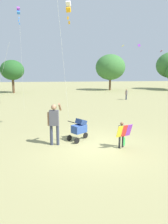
{
  "coord_description": "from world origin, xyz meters",
  "views": [
    {
      "loc": [
        -1.56,
        -7.89,
        3.12
      ],
      "look_at": [
        -0.27,
        1.1,
        1.3
      ],
      "focal_mm": 31.85,
      "sensor_mm": 36.0,
      "label": 1
    }
  ],
  "objects": [
    {
      "name": "person_sitting_far",
      "position": [
        6.49,
        13.99,
        0.72
      ],
      "size": [
        0.29,
        0.31,
        1.22
      ],
      "color": "#33384C",
      "rests_on": "ground"
    },
    {
      "name": "ground_plane",
      "position": [
        0.0,
        0.0,
        0.0
      ],
      "size": [
        120.0,
        120.0,
        0.0
      ],
      "primitive_type": "plane",
      "color": "#938E5B"
    },
    {
      "name": "kite_green_novelty",
      "position": [
        -4.29,
        9.55,
        7.76
      ],
      "size": [
        0.46,
        1.98,
        8.17
      ],
      "color": "purple",
      "rests_on": "ground"
    },
    {
      "name": "kite_adult_black",
      "position": [
        -0.85,
        2.36,
        6.09
      ],
      "size": [
        0.71,
        1.92,
        6.46
      ],
      "color": "white",
      "rests_on": "ground"
    },
    {
      "name": "stroller",
      "position": [
        -0.52,
        0.91,
        0.61
      ],
      "size": [
        1.05,
        0.9,
        1.03
      ],
      "color": "black",
      "rests_on": "ground"
    },
    {
      "name": "child_with_butterfly_kite",
      "position": [
        1.12,
        -0.29,
        0.67
      ],
      "size": [
        0.72,
        0.47,
        1.11
      ],
      "color": "#232328",
      "rests_on": "ground"
    },
    {
      "name": "treeline_distant",
      "position": [
        3.66,
        25.91,
        3.79
      ],
      "size": [
        40.73,
        6.95,
        6.76
      ],
      "color": "brown",
      "rests_on": "ground"
    },
    {
      "name": "person_adult_flyer",
      "position": [
        -1.66,
        0.47,
        1.08
      ],
      "size": [
        0.63,
        0.54,
        1.87
      ],
      "color": "#33384C",
      "rests_on": "ground"
    },
    {
      "name": "distant_kites_cluster",
      "position": [
        6.19,
        24.5,
        9.78
      ],
      "size": [
        32.35,
        7.5,
        9.78
      ],
      "color": "yellow"
    }
  ]
}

